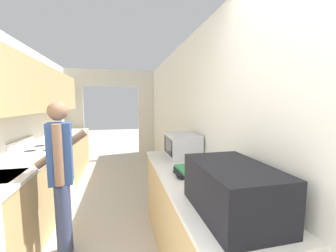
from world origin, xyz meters
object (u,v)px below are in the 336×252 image
object	(u,v)px
person	(62,177)
book_stack	(187,171)
suitcase	(232,189)
range_oven	(46,176)
microwave	(182,145)

from	to	relation	value
person	book_stack	xyz separation A→B (m)	(1.19, -0.35, 0.09)
person	suitcase	world-z (taller)	person
range_oven	person	distance (m)	1.41
microwave	book_stack	xyz separation A→B (m)	(-0.14, -0.64, -0.11)
range_oven	microwave	world-z (taller)	microwave
person	suitcase	xyz separation A→B (m)	(1.24, -1.06, 0.21)
person	microwave	distance (m)	1.38
person	suitcase	size ratio (longest dim) A/B	2.40
range_oven	suitcase	world-z (taller)	suitcase
range_oven	book_stack	distance (m)	2.41
range_oven	suitcase	size ratio (longest dim) A/B	1.58
suitcase	microwave	xyz separation A→B (m)	(0.09, 1.35, -0.01)
range_oven	microwave	bearing A→B (deg)	-26.56
microwave	book_stack	distance (m)	0.67
book_stack	microwave	bearing A→B (deg)	77.40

